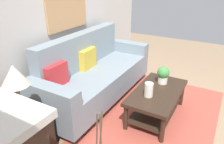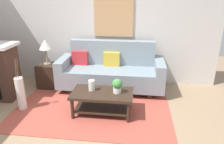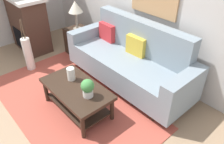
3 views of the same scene
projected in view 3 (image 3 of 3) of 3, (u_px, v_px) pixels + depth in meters
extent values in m
plane|color=#9E7F60|center=(41.00, 118.00, 3.25)|extent=(9.32, 9.32, 0.00)
cube|color=#B24C3D|center=(70.00, 102.00, 3.52)|extent=(2.93, 1.63, 0.01)
cube|color=gray|center=(127.00, 68.00, 3.76)|extent=(1.92, 0.84, 0.40)
cube|color=gray|center=(142.00, 37.00, 3.66)|extent=(1.92, 0.20, 0.56)
cube|color=gray|center=(89.00, 42.00, 4.35)|extent=(0.20, 0.84, 0.60)
cube|color=gray|center=(182.00, 93.00, 3.05)|extent=(0.20, 0.84, 0.60)
cube|color=#332319|center=(96.00, 61.00, 4.43)|extent=(0.08, 0.74, 0.12)
cube|color=#332319|center=(167.00, 105.00, 3.37)|extent=(0.08, 0.74, 0.12)
cube|color=red|center=(107.00, 32.00, 4.11)|extent=(0.36, 0.13, 0.32)
cube|color=gold|center=(136.00, 46.00, 3.66)|extent=(0.37, 0.14, 0.32)
cube|color=#332319|center=(76.00, 89.00, 3.16)|extent=(1.10, 0.60, 0.05)
cube|color=#332319|center=(78.00, 103.00, 3.32)|extent=(0.98, 0.50, 0.02)
cylinder|color=#332319|center=(46.00, 91.00, 3.45)|extent=(0.06, 0.06, 0.38)
cylinder|color=#332319|center=(83.00, 128.00, 2.84)|extent=(0.06, 0.06, 0.38)
cylinder|color=#332319|center=(73.00, 79.00, 3.72)|extent=(0.06, 0.06, 0.38)
cylinder|color=#332319|center=(112.00, 109.00, 3.12)|extent=(0.06, 0.06, 0.38)
cylinder|color=white|center=(71.00, 74.00, 3.25)|extent=(0.11, 0.11, 0.19)
cylinder|color=white|center=(88.00, 93.00, 2.96)|extent=(0.14, 0.14, 0.10)
sphere|color=#438B44|center=(87.00, 86.00, 2.90)|extent=(0.18, 0.18, 0.18)
cube|color=#332319|center=(78.00, 41.00, 4.68)|extent=(0.44, 0.44, 0.56)
cylinder|color=gray|center=(77.00, 28.00, 4.52)|extent=(0.16, 0.16, 0.02)
cylinder|color=gray|center=(77.00, 21.00, 4.43)|extent=(0.05, 0.05, 0.35)
cone|color=beige|center=(75.00, 7.00, 4.27)|extent=(0.28, 0.28, 0.22)
cube|color=#472D23|center=(29.00, 25.00, 4.72)|extent=(0.90, 0.50, 1.10)
cube|color=black|center=(20.00, 39.00, 4.73)|extent=(0.52, 0.02, 0.44)
cylinder|color=white|center=(28.00, 54.00, 4.14)|extent=(0.16, 0.16, 0.64)
cylinder|color=brown|center=(23.00, 30.00, 3.85)|extent=(0.05, 0.02, 0.36)
cylinder|color=brown|center=(23.00, 29.00, 3.87)|extent=(0.02, 0.02, 0.36)
cylinder|color=brown|center=(21.00, 29.00, 3.85)|extent=(0.03, 0.03, 0.36)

